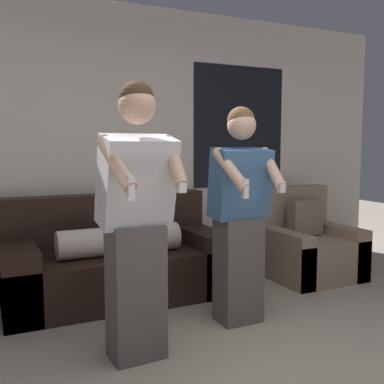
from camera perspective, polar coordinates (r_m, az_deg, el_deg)
The scene contains 5 objects.
wall_back at distance 4.55m, azimuth -5.66°, elevation 5.99°, with size 5.74×0.07×2.70m.
couch at distance 4.09m, azimuth -9.73°, elevation -8.78°, with size 1.90×0.88×0.90m.
armchair at distance 4.83m, azimuth 14.19°, elevation -6.74°, with size 0.86×0.85×0.91m.
person_left at distance 2.78m, azimuth -7.03°, elevation -3.79°, with size 0.51×0.52×1.73m.
person_right at distance 3.39m, azimuth 6.10°, elevation -3.00°, with size 0.49×0.47×1.63m.
Camera 1 is at (-1.50, -1.62, 1.35)m, focal length 42.00 mm.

